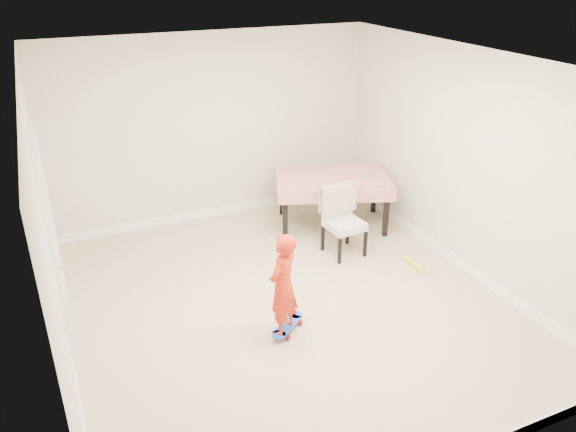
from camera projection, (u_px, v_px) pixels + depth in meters
name	position (u px, v px, depth m)	size (l,w,h in m)	color
ground	(287.00, 302.00, 6.19)	(5.00, 5.00, 0.00)	tan
ceiling	(287.00, 64.00, 5.08)	(4.50, 5.00, 0.04)	white
wall_back	(214.00, 129.00, 7.68)	(4.50, 0.04, 2.60)	beige
wall_front	(445.00, 332.00, 3.58)	(4.50, 0.04, 2.60)	beige
wall_left	(50.00, 235.00, 4.81)	(0.04, 5.00, 2.60)	beige
wall_right	(464.00, 163.00, 6.45)	(0.04, 5.00, 2.60)	beige
door	(54.00, 248.00, 5.18)	(0.10, 0.94, 2.11)	white
baseboard_back	(218.00, 211.00, 8.22)	(4.50, 0.02, 0.12)	white
baseboard_left	(72.00, 351.00, 5.33)	(0.02, 5.00, 0.12)	white
baseboard_right	(451.00, 257.00, 6.99)	(0.02, 5.00, 0.12)	white
dining_table	(332.00, 201.00, 7.81)	(1.54, 0.97, 0.72)	red
dining_chair	(345.00, 222.00, 7.01)	(0.48, 0.56, 0.88)	silver
skateboard	(287.00, 327.00, 5.71)	(0.52, 0.19, 0.08)	blue
child	(283.00, 289.00, 5.43)	(0.40, 0.26, 1.10)	red
foam_toy	(414.00, 264.00, 6.88)	(0.06, 0.06, 0.40)	yellow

